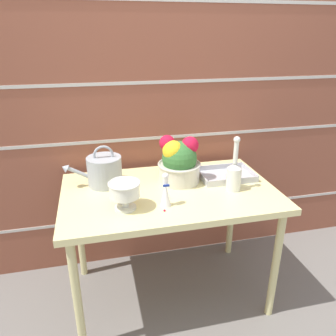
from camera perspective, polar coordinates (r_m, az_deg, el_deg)
ground_plane at (r=2.29m, az=0.22°, el=-20.67°), size 12.00×12.00×0.00m
brick_wall at (r=2.17m, az=-2.59°, el=10.11°), size 3.60×0.08×2.20m
patio_table at (r=1.89m, az=0.25°, el=-5.79°), size 1.20×0.74×0.74m
watering_can at (r=1.93m, az=-11.08°, el=-0.45°), size 0.34×0.20×0.24m
crystal_pedestal_bowl at (r=1.64m, az=-7.56°, el=-3.99°), size 0.16×0.16×0.15m
flower_planter at (r=1.92m, az=1.90°, el=1.14°), size 0.26×0.26×0.28m
glass_decanter at (r=1.86m, az=11.44°, el=-0.95°), size 0.08×0.08×0.32m
figurine_vase at (r=1.67m, az=-0.43°, el=-4.30°), size 0.06×0.06×0.18m
wire_tray at (r=2.05m, az=10.01°, el=-1.30°), size 0.33×0.24×0.04m
fallen_petal at (r=1.65m, az=-0.61°, el=-7.42°), size 0.01×0.01×0.01m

